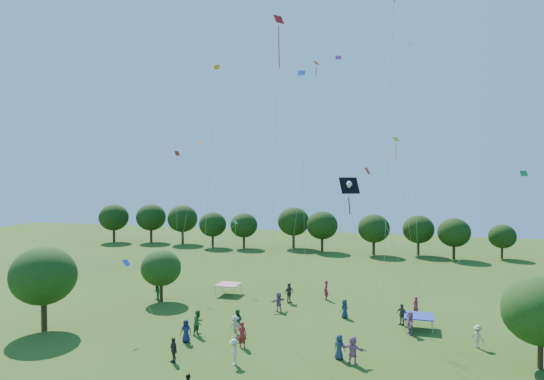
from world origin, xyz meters
The scene contains 39 objects.
near_tree_west centered at (-17.76, 11.67, 4.25)m, with size 5.00×5.00×6.52m.
near_tree_north centered at (-13.21, 21.75, 3.20)m, with size 3.79×3.79×4.91m.
near_tree_east centered at (17.41, 14.10, 3.62)m, with size 4.71×4.71×5.74m.
treeline centered at (-1.73, 55.43, 4.09)m, with size 88.01×8.77×6.77m.
tent_red_stripe centered at (-7.99, 25.89, 1.04)m, with size 2.20×2.20×1.10m.
tent_blue centered at (10.21, 19.97, 1.04)m, with size 2.20×2.20×1.10m.
crowd_person_0 centered at (5.13, 12.16, 0.81)m, with size 0.80×0.43×1.63m, color navy.
crowd_person_1 centered at (10.02, 23.75, 0.81)m, with size 0.60×0.39×1.61m, color maroon.
crowd_person_2 centered at (-5.77, 13.96, 0.95)m, with size 0.94×0.51×1.90m, color #296031.
crowd_person_3 centered at (-2.91, 14.20, 0.82)m, with size 1.07×0.48×1.63m, color #BBA995.
crowd_person_4 centered at (-5.09, 8.68, 0.80)m, with size 0.94×0.43×1.61m, color #372F2C.
crowd_person_5 centered at (-1.61, 21.69, 0.85)m, with size 1.58×0.56×1.69m, color #94568B.
crowd_person_6 centered at (-5.96, 12.27, 0.82)m, with size 0.81×0.44×1.64m, color #1B2050.
crowd_person_7 centered at (-1.74, 12.48, 0.90)m, with size 0.67×0.43×1.80m, color maroon.
crowd_person_8 centered at (-3.14, 15.26, 0.89)m, with size 0.88×0.48×1.79m, color #255730.
crowd_person_9 centered at (14.13, 16.90, 0.80)m, with size 1.04×0.47×1.60m, color beige.
crowd_person_10 centered at (8.91, 20.71, 0.86)m, with size 1.01×0.46×1.73m, color #454037.
crowd_person_11 centered at (9.54, 18.50, 0.88)m, with size 1.65×0.59×1.76m, color #AB6489.
crowd_person_12 centered at (4.26, 21.31, 0.79)m, with size 0.78×0.42×1.58m, color #1A2A4D.
crowd_person_13 centered at (1.76, 26.66, 0.93)m, with size 0.69×0.45×1.86m, color maroon.
crowd_person_14 centered at (-14.02, 22.28, 0.81)m, with size 0.80×0.43×1.62m, color #204B29.
crowd_person_15 centered at (-1.20, 9.36, 0.83)m, with size 1.09×0.49×1.67m, color beige.
crowd_person_16 centered at (-1.38, 24.56, 0.95)m, with size 1.11×0.51×1.90m, color #443A37.
crowd_person_17 centered at (6.08, 11.63, 0.89)m, with size 1.66×0.59×1.78m, color #AF6697.
pirate_kite centered at (5.53, 13.80, 11.27)m, with size 1.89×1.64×10.61m.
red_high_kite centered at (0.00, 15.44, 19.60)m, with size 1.04×0.85×22.51m.
small_kite_0 centered at (7.08, 17.95, 10.35)m, with size 4.09×1.28×11.34m.
small_kite_1 centered at (0.07, 26.52, 17.30)m, with size 2.45×3.42×21.74m.
small_kite_2 centered at (-12.50, 27.32, 11.39)m, with size 1.26×4.33×14.35m.
small_kite_3 centered at (-8.95, 28.21, 6.07)m, with size 4.79×4.47×5.94m.
small_kite_4 centered at (-11.12, 13.16, 4.86)m, with size 3.66×1.70×4.23m.
small_kite_5 centered at (3.63, 23.25, 16.36)m, with size 1.20×0.97×21.13m.
small_kite_6 centered at (9.67, 18.23, 14.75)m, with size 1.18×1.53×20.54m.
small_kite_7 centered at (8.35, 10.41, 18.10)m, with size 1.13×4.59×22.58m.
small_kite_8 centered at (-15.06, 28.75, 11.81)m, with size 2.61×5.18×13.37m.
small_kite_9 centered at (-6.16, 17.62, 15.10)m, with size 0.85×5.19×20.08m.
small_kite_10 centered at (8.88, 18.88, 11.38)m, with size 2.29×0.45×13.65m.
small_kite_11 centered at (13.53, 11.38, 8.80)m, with size 6.48×4.63×11.05m.
small_kite_12 centered at (1.17, 18.76, 15.70)m, with size 0.65×1.68×19.05m.
Camera 1 is at (9.57, -19.18, 12.21)m, focal length 32.00 mm.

